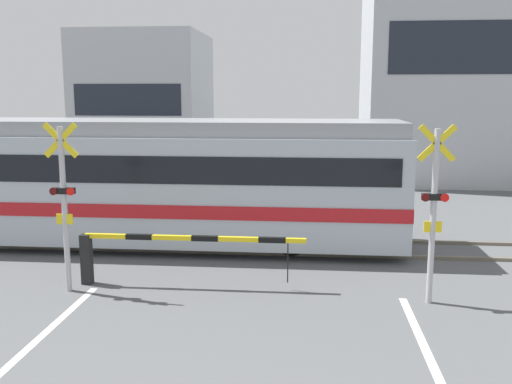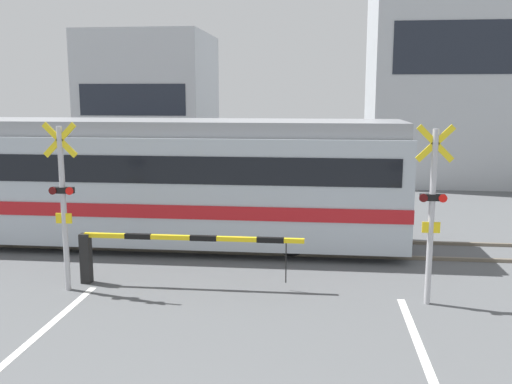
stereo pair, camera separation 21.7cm
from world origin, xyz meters
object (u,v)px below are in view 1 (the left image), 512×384
at_px(crossing_barrier_far, 334,199).
at_px(crossing_signal_left, 64,200).
at_px(crossing_barrier_near, 149,248).
at_px(crossing_signal_right, 434,206).
at_px(commuter_train, 118,178).

bearing_deg(crossing_barrier_far, crossing_signal_left, -131.25).
bearing_deg(crossing_signal_left, crossing_barrier_near, 16.84).
bearing_deg(crossing_signal_right, commuter_train, 153.13).
bearing_deg(commuter_train, crossing_signal_right, -26.87).
relative_size(crossing_signal_left, crossing_signal_right, 1.00).
xyz_separation_m(crossing_barrier_near, crossing_signal_right, (5.45, -0.46, 1.04)).
distance_m(crossing_barrier_near, crossing_signal_right, 5.57).
bearing_deg(crossing_signal_left, crossing_barrier_far, 48.75).
distance_m(commuter_train, crossing_signal_left, 3.61).
xyz_separation_m(commuter_train, crossing_barrier_far, (5.60, 2.61, -0.92)).
xyz_separation_m(commuter_train, crossing_signal_left, (0.15, -3.60, 0.12)).
distance_m(crossing_barrier_near, crossing_barrier_far, 6.98).
height_order(crossing_barrier_near, crossing_barrier_far, same).
distance_m(crossing_barrier_near, crossing_signal_left, 1.89).
xyz_separation_m(crossing_barrier_far, crossing_signal_left, (-5.45, -6.22, 1.04)).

